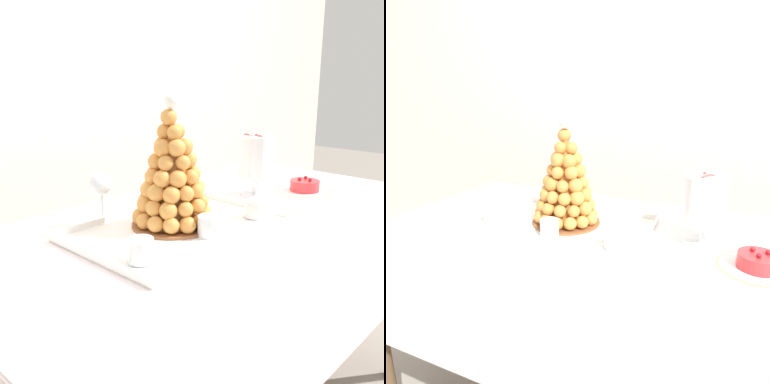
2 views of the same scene
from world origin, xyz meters
TOP-DOWN VIEW (x-y plane):
  - backdrop_wall at (0.00, 0.99)m, footprint 4.80×0.10m
  - buffet_table at (0.00, 0.00)m, footprint 1.62×0.88m
  - serving_tray at (-0.18, 0.02)m, footprint 0.60×0.42m
  - croquembouche at (-0.18, 0.05)m, footprint 0.24×0.24m
  - dessert_cup_left at (-0.41, -0.08)m, footprint 0.06×0.06m
  - dessert_cup_mid_left at (-0.17, -0.08)m, footprint 0.06×0.06m
  - dessert_cup_centre at (0.05, -0.08)m, footprint 0.06×0.06m
  - macaron_goblet at (0.28, 0.08)m, footprint 0.13×0.13m
  - fruit_tart_plate at (0.44, -0.04)m, footprint 0.22×0.22m
  - wine_glass at (-0.29, 0.23)m, footprint 0.07×0.07m

SIDE VIEW (x-z plane):
  - buffet_table at x=0.00m, z-range 0.31..1.11m
  - serving_tray at x=-0.18m, z-range 0.80..0.82m
  - fruit_tart_plate at x=0.44m, z-range 0.79..0.85m
  - dessert_cup_centre at x=0.05m, z-range 0.81..0.86m
  - dessert_cup_mid_left at x=-0.17m, z-range 0.81..0.87m
  - dessert_cup_left at x=-0.41m, z-range 0.81..0.87m
  - wine_glass at x=-0.29m, z-range 0.84..1.00m
  - macaron_goblet at x=0.28m, z-range 0.83..1.06m
  - croquembouche at x=-0.18m, z-range 0.77..1.15m
  - backdrop_wall at x=0.00m, z-range 0.00..2.50m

